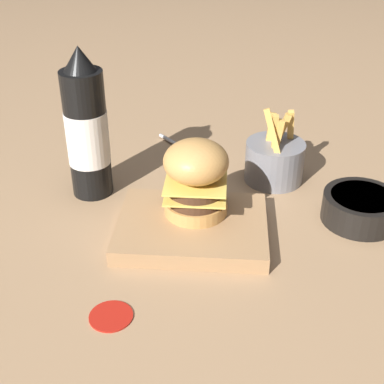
% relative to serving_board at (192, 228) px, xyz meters
% --- Properties ---
extents(ground_plane, '(6.00, 6.00, 0.00)m').
position_rel_serving_board_xyz_m(ground_plane, '(-0.01, -0.04, -0.01)').
color(ground_plane, '#9E7A56').
extents(serving_board, '(0.22, 0.17, 0.02)m').
position_rel_serving_board_xyz_m(serving_board, '(0.00, 0.00, 0.00)').
color(serving_board, '#A37A51').
rests_on(serving_board, ground_plane).
extents(burger, '(0.10, 0.10, 0.12)m').
position_rel_serving_board_xyz_m(burger, '(-0.00, -0.03, 0.07)').
color(burger, tan).
rests_on(burger, serving_board).
extents(ketchup_bottle, '(0.07, 0.07, 0.25)m').
position_rel_serving_board_xyz_m(ketchup_bottle, '(0.18, -0.11, 0.10)').
color(ketchup_bottle, black).
rests_on(ketchup_bottle, ground_plane).
extents(fries_basket, '(0.10, 0.10, 0.14)m').
position_rel_serving_board_xyz_m(fries_basket, '(-0.13, -0.18, 0.03)').
color(fries_basket, slate).
rests_on(fries_basket, ground_plane).
extents(side_bowl, '(0.12, 0.12, 0.04)m').
position_rel_serving_board_xyz_m(side_bowl, '(-0.26, -0.06, 0.01)').
color(side_bowl, black).
rests_on(side_bowl, ground_plane).
extents(spoon, '(0.11, 0.11, 0.01)m').
position_rel_serving_board_xyz_m(spoon, '(0.02, -0.26, -0.01)').
color(spoon, '#B2B2B7').
rests_on(spoon, ground_plane).
extents(ketchup_puddle, '(0.05, 0.05, 0.00)m').
position_rel_serving_board_xyz_m(ketchup_puddle, '(0.09, 0.18, -0.01)').
color(ketchup_puddle, '#B21E14').
rests_on(ketchup_puddle, ground_plane).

